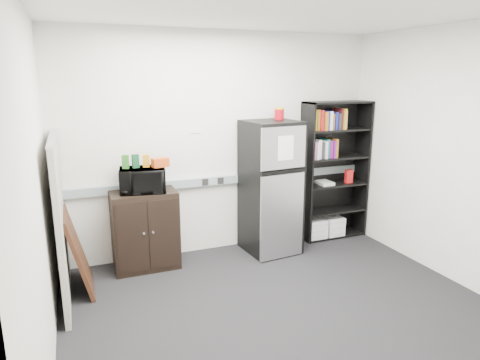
{
  "coord_description": "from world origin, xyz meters",
  "views": [
    {
      "loc": [
        -1.74,
        -3.2,
        2.16
      ],
      "look_at": [
        -0.1,
        0.9,
        1.09
      ],
      "focal_mm": 32.0,
      "sensor_mm": 36.0,
      "label": 1
    }
  ],
  "objects_px": {
    "cubicle_partition": "(60,220)",
    "cabinet": "(145,230)",
    "refrigerator": "(271,188)",
    "microwave": "(143,180)",
    "bookshelf": "(333,167)"
  },
  "relations": [
    {
      "from": "cabinet",
      "to": "cubicle_partition",
      "type": "bearing_deg",
      "value": -153.96
    },
    {
      "from": "cabinet",
      "to": "refrigerator",
      "type": "height_order",
      "value": "refrigerator"
    },
    {
      "from": "bookshelf",
      "to": "cabinet",
      "type": "xyz_separation_m",
      "value": [
        -2.55,
        -0.07,
        -0.52
      ]
    },
    {
      "from": "microwave",
      "to": "refrigerator",
      "type": "xyz_separation_m",
      "value": [
        1.56,
        -0.06,
        -0.22
      ]
    },
    {
      "from": "cabinet",
      "to": "refrigerator",
      "type": "relative_size",
      "value": 0.55
    },
    {
      "from": "bookshelf",
      "to": "refrigerator",
      "type": "xyz_separation_m",
      "value": [
        -0.99,
        -0.15,
        -0.15
      ]
    },
    {
      "from": "bookshelf",
      "to": "refrigerator",
      "type": "bearing_deg",
      "value": -171.63
    },
    {
      "from": "cabinet",
      "to": "refrigerator",
      "type": "bearing_deg",
      "value": -2.95
    },
    {
      "from": "cubicle_partition",
      "to": "cabinet",
      "type": "relative_size",
      "value": 1.79
    },
    {
      "from": "cabinet",
      "to": "refrigerator",
      "type": "distance_m",
      "value": 1.6
    },
    {
      "from": "refrigerator",
      "to": "microwave",
      "type": "bearing_deg",
      "value": 172.03
    },
    {
      "from": "cubicle_partition",
      "to": "microwave",
      "type": "distance_m",
      "value": 0.98
    },
    {
      "from": "bookshelf",
      "to": "microwave",
      "type": "relative_size",
      "value": 3.76
    },
    {
      "from": "bookshelf",
      "to": "refrigerator",
      "type": "relative_size",
      "value": 1.12
    },
    {
      "from": "cubicle_partition",
      "to": "refrigerator",
      "type": "xyz_separation_m",
      "value": [
        2.42,
        0.34,
        0.01
      ]
    }
  ]
}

